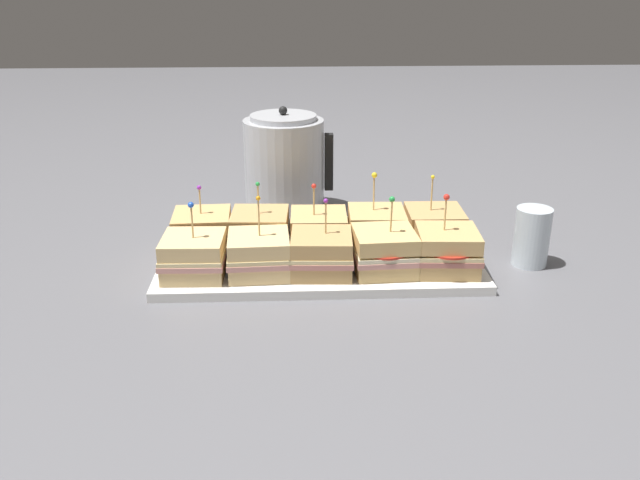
# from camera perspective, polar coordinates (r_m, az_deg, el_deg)

# --- Properties ---
(ground_plane) EXTENTS (6.00, 6.00, 0.00)m
(ground_plane) POSITION_cam_1_polar(r_m,az_deg,el_deg) (1.35, 0.00, -2.36)
(ground_plane) COLOR slate
(serving_platter) EXTENTS (0.63, 0.28, 0.02)m
(serving_platter) POSITION_cam_1_polar(r_m,az_deg,el_deg) (1.34, 0.00, -2.01)
(serving_platter) COLOR white
(serving_platter) RESTS_ON ground_plane
(sandwich_front_far_left) EXTENTS (0.12, 0.12, 0.14)m
(sandwich_front_far_left) POSITION_cam_1_polar(r_m,az_deg,el_deg) (1.28, -10.57, -1.33)
(sandwich_front_far_left) COLOR #DBB77A
(sandwich_front_far_left) RESTS_ON serving_platter
(sandwich_front_left) EXTENTS (0.12, 0.12, 0.15)m
(sandwich_front_left) POSITION_cam_1_polar(r_m,az_deg,el_deg) (1.27, -5.16, -1.22)
(sandwich_front_left) COLOR #DBB77A
(sandwich_front_left) RESTS_ON serving_platter
(sandwich_front_center) EXTENTS (0.12, 0.12, 0.14)m
(sandwich_front_center) POSITION_cam_1_polar(r_m,az_deg,el_deg) (1.27, 0.16, -1.14)
(sandwich_front_center) COLOR tan
(sandwich_front_center) RESTS_ON serving_platter
(sandwich_front_right) EXTENTS (0.12, 0.12, 0.15)m
(sandwich_front_right) POSITION_cam_1_polar(r_m,az_deg,el_deg) (1.28, 5.44, -0.97)
(sandwich_front_right) COLOR tan
(sandwich_front_right) RESTS_ON serving_platter
(sandwich_front_far_right) EXTENTS (0.12, 0.13, 0.15)m
(sandwich_front_far_right) POSITION_cam_1_polar(r_m,az_deg,el_deg) (1.30, 10.64, -0.87)
(sandwich_front_far_right) COLOR tan
(sandwich_front_far_right) RESTS_ON serving_platter
(sandwich_back_far_left) EXTENTS (0.12, 0.13, 0.14)m
(sandwich_back_far_left) POSITION_cam_1_polar(r_m,az_deg,el_deg) (1.39, -9.87, 0.66)
(sandwich_back_far_left) COLOR tan
(sandwich_back_far_left) RESTS_ON serving_platter
(sandwich_back_left) EXTENTS (0.12, 0.13, 0.15)m
(sandwich_back_left) POSITION_cam_1_polar(r_m,az_deg,el_deg) (1.38, -5.07, 0.73)
(sandwich_back_left) COLOR tan
(sandwich_back_left) RESTS_ON serving_platter
(sandwich_back_center) EXTENTS (0.12, 0.12, 0.14)m
(sandwich_back_center) POSITION_cam_1_polar(r_m,az_deg,el_deg) (1.38, -0.06, 0.77)
(sandwich_back_center) COLOR tan
(sandwich_back_center) RESTS_ON serving_platter
(sandwich_back_right) EXTENTS (0.12, 0.12, 0.16)m
(sandwich_back_right) POSITION_cam_1_polar(r_m,az_deg,el_deg) (1.39, 4.78, 0.92)
(sandwich_back_right) COLOR tan
(sandwich_back_right) RESTS_ON serving_platter
(sandwich_back_far_right) EXTENTS (0.12, 0.12, 0.15)m
(sandwich_back_far_right) POSITION_cam_1_polar(r_m,az_deg,el_deg) (1.41, 9.58, 0.96)
(sandwich_back_far_right) COLOR tan
(sandwich_back_far_right) RESTS_ON serving_platter
(kettle_steel) EXTENTS (0.21, 0.19, 0.26)m
(kettle_steel) POSITION_cam_1_polar(r_m,az_deg,el_deg) (1.63, -3.01, 6.30)
(kettle_steel) COLOR #B7BABF
(kettle_steel) RESTS_ON ground_plane
(drinking_glass) EXTENTS (0.07, 0.07, 0.12)m
(drinking_glass) POSITION_cam_1_polar(r_m,az_deg,el_deg) (1.41, 17.34, 0.34)
(drinking_glass) COLOR silver
(drinking_glass) RESTS_ON ground_plane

